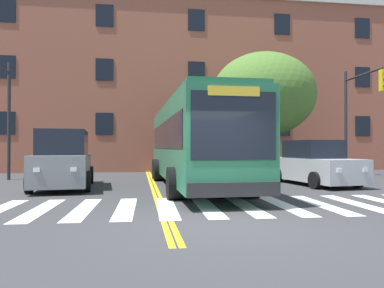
% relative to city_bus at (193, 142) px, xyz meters
% --- Properties ---
extents(ground_plane, '(120.00, 120.00, 0.00)m').
position_rel_city_bus_xyz_m(ground_plane, '(-0.38, -7.57, -1.81)').
color(ground_plane, '#38383A').
extents(crosswalk, '(14.44, 4.00, 0.01)m').
position_rel_city_bus_xyz_m(crosswalk, '(-0.94, -5.25, -1.80)').
color(crosswalk, white).
rests_on(crosswalk, ground).
extents(lane_line_yellow_inner, '(0.12, 36.00, 0.01)m').
position_rel_city_bus_xyz_m(lane_line_yellow_inner, '(-1.68, 8.75, -1.81)').
color(lane_line_yellow_inner, gold).
rests_on(lane_line_yellow_inner, ground).
extents(lane_line_yellow_outer, '(0.12, 36.00, 0.01)m').
position_rel_city_bus_xyz_m(lane_line_yellow_outer, '(-1.52, 8.75, -1.81)').
color(lane_line_yellow_outer, gold).
rests_on(lane_line_yellow_outer, ground).
extents(city_bus, '(3.04, 12.27, 3.37)m').
position_rel_city_bus_xyz_m(city_bus, '(0.00, 0.00, 0.00)').
color(city_bus, '#28704C').
rests_on(city_bus, ground).
extents(car_grey_near_lane, '(2.48, 5.19, 2.24)m').
position_rel_city_bus_xyz_m(car_grey_near_lane, '(-5.09, 0.03, -0.75)').
color(car_grey_near_lane, slate).
rests_on(car_grey_near_lane, ground).
extents(car_silver_far_lane, '(2.54, 4.91, 1.89)m').
position_rel_city_bus_xyz_m(car_silver_far_lane, '(5.20, -0.08, -0.95)').
color(car_silver_far_lane, '#B7BABF').
rests_on(car_silver_far_lane, ground).
extents(traffic_light_near_corner, '(0.38, 3.69, 5.83)m').
position_rel_city_bus_xyz_m(traffic_light_near_corner, '(9.20, 2.86, 2.08)').
color(traffic_light_near_corner, '#28282D').
rests_on(traffic_light_near_corner, ground).
extents(traffic_light_far_corner, '(0.35, 2.77, 5.75)m').
position_rel_city_bus_xyz_m(traffic_light_far_corner, '(-8.50, 3.20, 1.97)').
color(traffic_light_far_corner, '#28282D').
rests_on(traffic_light_far_corner, ground).
extents(street_tree_curbside_large, '(6.43, 6.56, 6.83)m').
position_rel_city_bus_xyz_m(street_tree_curbside_large, '(4.67, 4.90, 2.69)').
color(street_tree_curbside_large, brown).
rests_on(street_tree_curbside_large, ground).
extents(building_facade, '(29.48, 9.44, 12.29)m').
position_rel_city_bus_xyz_m(building_facade, '(1.55, 13.75, 4.34)').
color(building_facade, '#9E5642').
rests_on(building_facade, ground).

